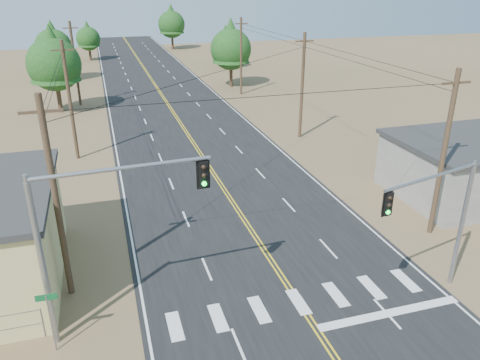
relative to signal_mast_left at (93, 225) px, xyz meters
name	(u,v)px	position (x,y,z in m)	size (l,w,h in m)	color
road	(201,154)	(8.90, 21.35, -5.29)	(15.00, 200.00, 0.02)	black
utility_pole_left_near	(56,199)	(-1.60, 3.35, -0.18)	(1.80, 0.30, 10.00)	#4C3826
utility_pole_left_mid	(70,100)	(-1.60, 23.35, -0.18)	(1.80, 0.30, 10.00)	#4C3826
utility_pole_left_far	(75,63)	(-1.60, 43.35, -0.18)	(1.80, 0.30, 10.00)	#4C3826
utility_pole_right_near	(444,154)	(19.40, 3.35, -0.18)	(1.80, 0.30, 10.00)	#4C3826
utility_pole_right_mid	(302,85)	(19.40, 23.35, -0.18)	(1.80, 0.30, 10.00)	#4C3826
utility_pole_right_far	(241,56)	(19.40, 43.35, -0.18)	(1.80, 0.30, 10.00)	#4C3826
signal_mast_left	(93,225)	(0.00, 0.00, 0.00)	(7.17, 0.65, 7.75)	gray
signal_mast_right	(443,211)	(15.31, -1.86, -0.74)	(5.77, 1.74, 6.70)	gray
street_sign	(49,314)	(-2.10, -0.65, -3.40)	(0.84, 0.07, 2.83)	gray
tree_left_near	(53,59)	(-3.77, 40.43, 0.84)	(6.02, 6.02, 10.04)	#3F2D1E
tree_left_mid	(53,44)	(-5.05, 60.42, 0.26)	(5.45, 5.45, 9.09)	#3F2D1E
tree_left_far	(88,36)	(-0.10, 80.16, -0.76)	(4.46, 4.46, 7.43)	#3F2D1E
tree_right_near	(231,45)	(19.47, 48.57, 0.62)	(5.81, 5.81, 9.68)	#3F2D1E
tree_right_mid	(226,42)	(22.90, 64.13, -0.75)	(4.46, 4.46, 7.44)	#3F2D1E
tree_right_far	(171,22)	(17.90, 91.72, 0.70)	(5.89, 5.89, 9.81)	#3F2D1E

